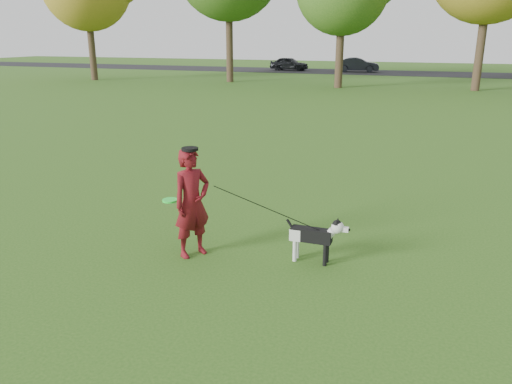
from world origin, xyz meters
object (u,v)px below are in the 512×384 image
at_px(car_mid, 358,65).
at_px(man, 192,203).
at_px(car_left, 289,64).
at_px(dog, 316,234).

bearing_deg(car_mid, man, 178.09).
xyz_separation_m(man, car_left, (-10.45, 40.14, -0.18)).
bearing_deg(man, car_left, 44.83).
height_order(dog, car_left, car_left).
bearing_deg(car_mid, car_left, 82.27).
height_order(man, car_left, man).
xyz_separation_m(man, car_mid, (-4.09, 40.14, -0.16)).
height_order(dog, car_mid, car_mid).
distance_m(dog, car_mid, 40.21).
distance_m(dog, car_left, 41.61).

